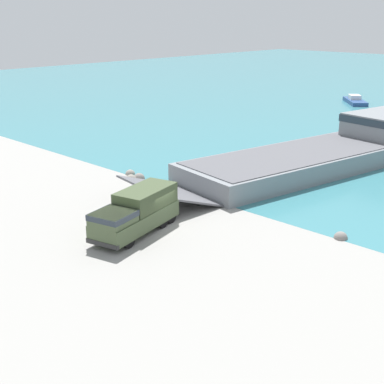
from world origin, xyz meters
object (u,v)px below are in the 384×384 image
at_px(moored_boat_a, 355,101).
at_px(mooring_bollard, 155,188).
at_px(landing_craft, 336,148).
at_px(military_truck, 136,212).
at_px(soldier_on_ramp, 127,205).

bearing_deg(moored_boat_a, mooring_bollard, 59.87).
bearing_deg(landing_craft, military_truck, -81.44).
distance_m(military_truck, soldier_on_ramp, 3.35).
relative_size(landing_craft, soldier_on_ramp, 23.25).
height_order(military_truck, soldier_on_ramp, military_truck).
bearing_deg(military_truck, mooring_bollard, -154.21).
bearing_deg(soldier_on_ramp, landing_craft, 6.47).
distance_m(military_truck, moored_boat_a, 67.73).
relative_size(landing_craft, military_truck, 4.75).
height_order(landing_craft, military_truck, landing_craft).
xyz_separation_m(landing_craft, moored_boat_a, (-17.92, 38.46, -1.11)).
distance_m(soldier_on_ramp, mooring_bollard, 6.35).
bearing_deg(mooring_bollard, military_truck, -50.52).
bearing_deg(mooring_bollard, soldier_on_ramp, -62.01).
xyz_separation_m(landing_craft, mooring_bollard, (-6.45, -19.86, -1.17)).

